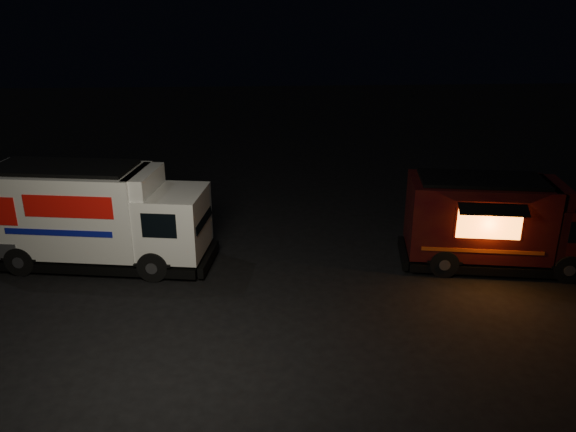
# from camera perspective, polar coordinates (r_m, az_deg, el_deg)

# --- Properties ---
(ground) EXTENTS (80.00, 80.00, 0.00)m
(ground) POSITION_cam_1_polar(r_m,az_deg,el_deg) (14.68, -1.31, -8.25)
(ground) COLOR black
(ground) RESTS_ON ground
(white_truck) EXTENTS (6.71, 3.20, 2.92)m
(white_truck) POSITION_cam_1_polar(r_m,az_deg,el_deg) (16.87, -18.70, 0.01)
(white_truck) COLOR silver
(white_truck) RESTS_ON ground
(red_truck) EXTENTS (5.89, 3.00, 2.62)m
(red_truck) POSITION_cam_1_polar(r_m,az_deg,el_deg) (17.02, 21.03, -0.65)
(red_truck) COLOR #3C110A
(red_truck) RESTS_ON ground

